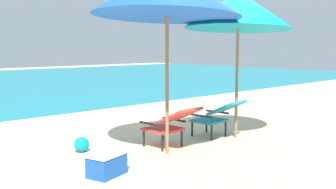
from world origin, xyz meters
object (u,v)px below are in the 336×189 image
(beach_umbrella_right, at_px, (238,10))
(cooler_box, at_px, (107,163))
(lounge_chair_left, at_px, (171,123))
(lounge_chair_right, at_px, (217,115))
(beach_ball, at_px, (82,145))

(beach_umbrella_right, distance_m, cooler_box, 3.47)
(lounge_chair_left, distance_m, lounge_chair_right, 1.11)
(beach_ball, height_order, cooler_box, cooler_box)
(lounge_chair_left, xyz_separation_m, beach_umbrella_right, (1.34, -0.24, 1.79))
(lounge_chair_right, distance_m, beach_umbrella_right, 1.82)
(beach_ball, xyz_separation_m, cooler_box, (-0.33, -1.18, 0.05))
(lounge_chair_left, bearing_deg, cooler_box, -163.86)
(beach_ball, bearing_deg, cooler_box, -105.48)
(beach_ball, bearing_deg, lounge_chair_left, -33.28)
(lounge_chair_right, bearing_deg, lounge_chair_left, 179.86)
(lounge_chair_right, relative_size, beach_ball, 4.06)
(beach_ball, bearing_deg, beach_umbrella_right, -21.66)
(lounge_chair_left, bearing_deg, beach_ball, 146.72)
(lounge_chair_right, xyz_separation_m, beach_ball, (-2.25, 0.75, -0.29))
(lounge_chair_right, relative_size, beach_umbrella_right, 0.36)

